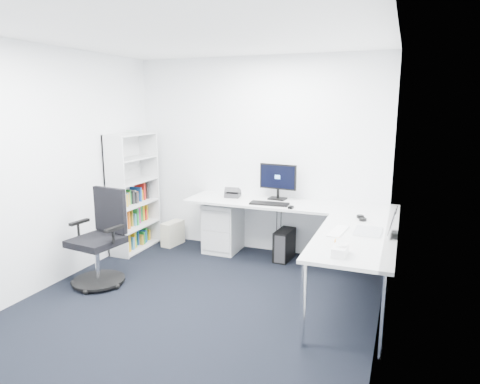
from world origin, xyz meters
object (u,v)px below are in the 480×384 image
(monitor, at_px, (278,181))
(bookshelf, at_px, (134,192))
(l_desk, at_px, (280,240))
(laptop, at_px, (369,220))
(task_chair, at_px, (96,239))

(monitor, bearing_deg, bookshelf, -161.16)
(bookshelf, bearing_deg, l_desk, -1.32)
(monitor, distance_m, laptop, 1.70)
(bookshelf, xyz_separation_m, laptop, (3.26, -0.67, 0.10))
(l_desk, distance_m, laptop, 1.36)
(bookshelf, distance_m, laptop, 3.33)
(laptop, bearing_deg, bookshelf, 169.84)
(bookshelf, relative_size, monitor, 3.23)
(l_desk, distance_m, task_chair, 2.20)
(l_desk, relative_size, task_chair, 2.47)
(l_desk, relative_size, laptop, 7.25)
(monitor, bearing_deg, task_chair, -128.79)
(task_chair, relative_size, laptop, 2.94)
(l_desk, xyz_separation_m, bookshelf, (-2.17, 0.05, 0.44))
(bookshelf, distance_m, monitor, 2.05)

